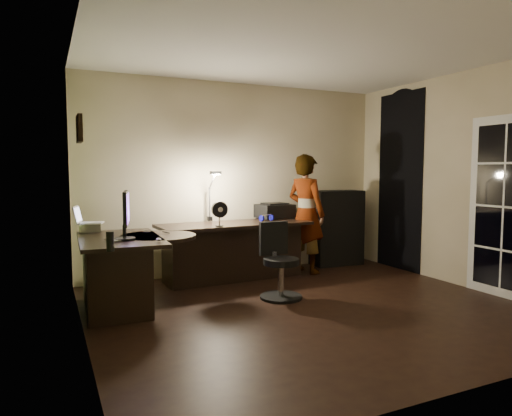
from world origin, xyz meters
name	(u,v)px	position (x,y,z in m)	size (l,w,h in m)	color
floor	(310,309)	(0.00, 0.00, -0.01)	(4.50, 4.00, 0.01)	black
ceiling	(313,49)	(0.00, 0.00, 2.71)	(4.50, 4.00, 0.01)	silver
wall_back	(238,178)	(0.00, 2.00, 1.35)	(4.50, 0.01, 2.70)	#C4B590
wall_front	(476,189)	(0.00, -2.00, 1.35)	(4.50, 0.01, 2.70)	#C4B590
wall_left	(80,185)	(-2.25, 0.00, 1.35)	(0.01, 4.00, 2.70)	#C4B590
wall_right	(466,180)	(2.25, 0.00, 1.35)	(0.01, 4.00, 2.70)	#C4B590
green_wall_overlay	(82,185)	(-2.24, 0.00, 1.35)	(0.00, 4.00, 2.70)	#4F662C
arched_doorway	(400,182)	(2.24, 1.15, 1.30)	(0.01, 0.90, 2.60)	black
french_door	(504,207)	(2.24, -0.55, 1.05)	(0.02, 0.92, 2.10)	white
framed_picture	(79,129)	(-2.22, 0.45, 1.85)	(0.04, 0.30, 0.25)	black
desk_left	(121,273)	(-1.83, 0.84, 0.38)	(0.82, 1.33, 0.76)	black
desk_right	(235,251)	(-0.24, 1.52, 0.38)	(2.05, 0.72, 0.77)	black
cabinet	(336,228)	(1.57, 1.78, 0.58)	(0.77, 0.38, 1.15)	black
laptop_stand	(90,228)	(-2.08, 1.38, 0.82)	(0.23, 0.19, 0.10)	silver
laptop	(90,215)	(-2.07, 1.38, 0.97)	(0.29, 0.27, 0.20)	silver
monitor	(124,222)	(-1.81, 0.63, 0.95)	(0.11, 0.54, 0.35)	black
mouse	(159,239)	(-1.52, 0.38, 0.79)	(0.05, 0.08, 0.03)	silver
phone	(147,231)	(-1.49, 1.11, 0.78)	(0.07, 0.13, 0.01)	black
pen	(166,232)	(-1.32, 0.93, 0.78)	(0.01, 0.15, 0.01)	black
speaker	(110,241)	(-2.03, -0.02, 0.86)	(0.07, 0.07, 0.17)	black
notepad	(115,240)	(-1.91, 0.62, 0.78)	(0.13, 0.19, 0.01)	silver
desk_fan	(219,214)	(-0.58, 1.20, 0.93)	(0.20, 0.11, 0.31)	black
headphones	(267,217)	(0.23, 1.53, 0.82)	(0.19, 0.08, 0.09)	#0A0A8F
printer	(275,210)	(0.50, 1.80, 0.89)	(0.49, 0.38, 0.22)	black
desk_lamp	(209,194)	(-0.49, 1.83, 1.14)	(0.18, 0.33, 0.73)	black
office_chair	(281,261)	(-0.10, 0.47, 0.43)	(0.48, 0.48, 0.87)	black
person	(306,214)	(0.85, 1.51, 0.85)	(0.60, 0.40, 1.69)	#D8A88C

